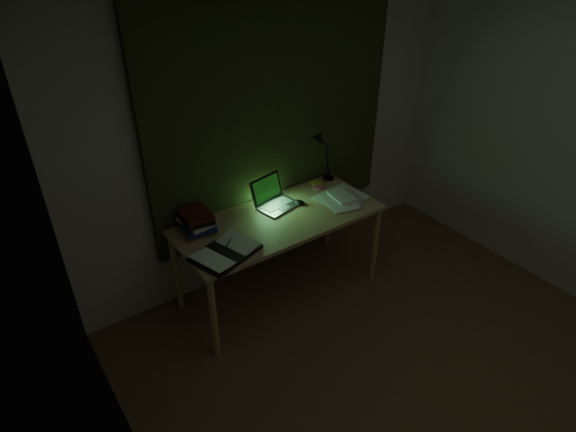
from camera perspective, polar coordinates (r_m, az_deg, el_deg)
name	(u,v)px	position (r m, az deg, el deg)	size (l,w,h in m)	color
floor	(445,405)	(3.56, 18.07, -20.50)	(3.50, 4.00, 0.00)	brown
wall_back	(273,132)	(3.95, -1.81, 9.90)	(3.50, 0.00, 2.50)	beige
wall_left	(173,426)	(1.84, -13.47, -23.07)	(0.00, 4.00, 2.50)	beige
curtain	(275,110)	(3.85, -1.52, 12.48)	(2.20, 0.06, 2.00)	#2D3018
desk	(280,256)	(3.95, -1.01, -4.78)	(1.63, 0.71, 0.74)	tan
laptop	(279,195)	(3.82, -1.13, 2.56)	(0.32, 0.36, 0.23)	#B8B7BC
open_textbook	(225,252)	(3.36, -7.43, -4.27)	(0.44, 0.32, 0.04)	white
book_stack	(197,220)	(3.61, -10.71, -0.53)	(0.22, 0.26, 0.17)	white
loose_papers	(336,197)	(4.01, 5.65, 2.23)	(0.37, 0.39, 0.02)	white
mouse	(300,202)	(3.91, 1.38, 1.64)	(0.06, 0.09, 0.04)	black
sticky_yellow	(317,183)	(4.23, 3.43, 3.97)	(0.08, 0.08, 0.02)	yellow
sticky_pink	(318,187)	(4.16, 3.62, 3.40)	(0.07, 0.07, 0.01)	#FF638F
desk_lamp	(330,152)	(4.21, 5.00, 7.61)	(0.35, 0.27, 0.53)	black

